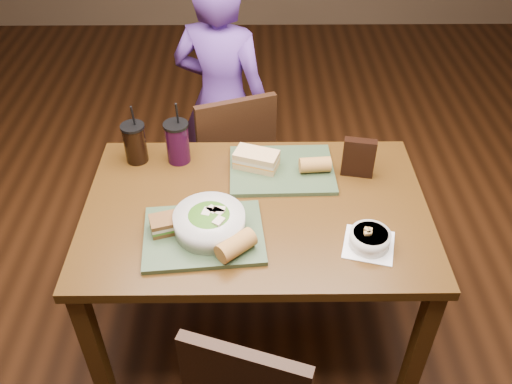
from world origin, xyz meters
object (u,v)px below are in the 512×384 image
chair_far (238,159)px  salad_bowl (209,221)px  sandwich_near (167,224)px  sandwich_far (256,159)px  diner (222,102)px  baguette_near (236,245)px  baguette_far (315,165)px  cup_cola (135,143)px  dining_table (256,224)px  tray_far (282,170)px  chip_bag (359,158)px  soup_bowl (370,239)px  tray_near (204,235)px  cup_berry (178,142)px

chair_far → salad_bowl: bearing=-95.7°
sandwich_near → sandwich_far: size_ratio=0.70×
diner → baguette_near: (0.10, -1.15, 0.12)m
baguette_far → cup_cola: (-0.73, 0.11, 0.04)m
dining_table → chair_far: bearing=97.4°
salad_bowl → tray_far: bearing=53.0°
chair_far → cup_cola: 0.64m
chip_bag → cup_cola: bearing=-175.8°
sandwich_near → dining_table: bearing=24.5°
salad_bowl → soup_bowl: salad_bowl is taller
chip_bag → soup_bowl: bearing=-81.5°
salad_bowl → baguette_near: 0.15m
soup_bowl → sandwich_near: (-0.71, 0.07, 0.01)m
sandwich_far → baguette_near: bearing=-98.7°
tray_near → chip_bag: bearing=30.9°
tray_far → cup_berry: (-0.43, 0.08, 0.08)m
chair_far → salad_bowl: 0.87m
dining_table → baguette_far: 0.34m
cup_berry → sandwich_far: bearing=-12.5°
tray_far → cup_berry: size_ratio=1.51×
chair_far → sandwich_near: chair_far is taller
dining_table → salad_bowl: (-0.16, -0.15, 0.15)m
diner → soup_bowl: (0.56, -1.10, 0.10)m
sandwich_far → cup_cola: size_ratio=0.74×
tray_near → cup_berry: 0.49m
tray_near → cup_cola: size_ratio=1.59×
tray_near → baguette_far: 0.56m
chip_bag → tray_near: bearing=-138.1°
chip_bag → tray_far: bearing=-173.0°
dining_table → baguette_far: baguette_far is taller
salad_bowl → baguette_near: salad_bowl is taller
cup_berry → sandwich_near: bearing=-89.4°
tray_far → cup_cola: 0.61m
tray_far → cup_cola: (-0.60, 0.09, 0.08)m
dining_table → tray_far: size_ratio=3.10×
diner → soup_bowl: 1.24m
chip_bag → baguette_far: bearing=-169.2°
baguette_near → cup_berry: size_ratio=0.49×
chair_far → baguette_far: 0.64m
sandwich_near → diner: bearing=81.8°
tray_far → baguette_near: size_ratio=3.08×
dining_table → salad_bowl: 0.27m
diner → tray_near: 1.06m
baguette_far → tray_far: bearing=171.2°
soup_bowl → baguette_near: 0.46m
diner → cup_berry: (-0.15, -0.59, 0.16)m
soup_bowl → baguette_near: size_ratio=1.52×
chair_far → chip_bag: size_ratio=5.29×
tray_far → baguette_near: 0.50m
dining_table → chip_bag: 0.48m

